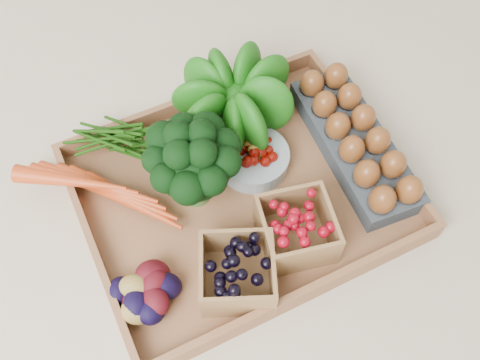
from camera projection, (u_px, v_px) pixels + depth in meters
name	position (u px, v px, depth m)	size (l,w,h in m)	color
ground	(240.00, 197.00, 0.97)	(4.00, 4.00, 0.00)	beige
tray	(240.00, 195.00, 0.97)	(0.55, 0.45, 0.01)	#8F5E3C
carrots	(111.00, 191.00, 0.93)	(0.22, 0.16, 0.05)	#C33E15
lettuce	(232.00, 98.00, 0.98)	(0.16, 0.16, 0.16)	#0F460B
broccoli	(194.00, 176.00, 0.90)	(0.17, 0.17, 0.13)	black
cherry_bowl	(253.00, 159.00, 0.98)	(0.13, 0.13, 0.03)	#8C9EA5
egg_carton	(354.00, 144.00, 0.99)	(0.12, 0.33, 0.04)	#363D45
potatoes	(145.00, 293.00, 0.83)	(0.13, 0.13, 0.08)	#3E0910
punnet_blackberry	(237.00, 273.00, 0.84)	(0.12, 0.12, 0.08)	black
punnet_raspberry	(296.00, 229.00, 0.88)	(0.12, 0.12, 0.08)	maroon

